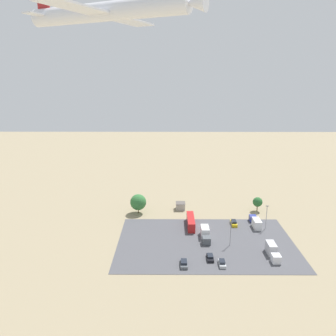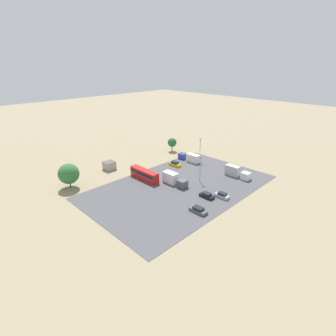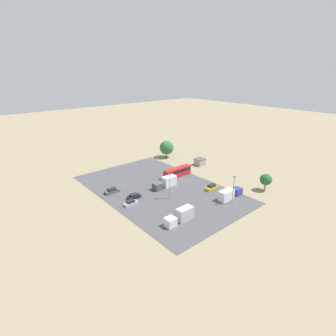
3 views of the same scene
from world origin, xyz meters
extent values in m
plane|color=gray|center=(0.00, 0.00, 0.00)|extent=(400.00, 400.00, 0.00)
cube|color=#4C4C51|center=(0.00, 11.49, 0.04)|extent=(55.80, 34.89, 0.08)
cube|color=#9E998E|center=(7.23, -15.53, 1.32)|extent=(3.48, 3.58, 2.63)
cube|color=#59514C|center=(7.23, -15.53, 2.69)|extent=(3.72, 3.82, 0.12)
cube|color=red|center=(4.09, -0.28, 1.73)|extent=(2.43, 11.28, 3.30)
cube|color=black|center=(4.09, -0.28, 2.33)|extent=(2.47, 10.83, 0.92)
cube|color=gold|center=(-11.27, -1.40, 0.56)|extent=(1.84, 4.70, 0.96)
cube|color=#1E232D|center=(-11.27, -1.40, 1.39)|extent=(1.55, 2.63, 0.70)
cube|color=#ADB2B7|center=(-3.18, 24.38, 0.52)|extent=(1.76, 4.03, 0.88)
cube|color=#1E232D|center=(-3.18, 24.38, 1.29)|extent=(1.48, 2.26, 0.65)
cube|color=black|center=(-0.21, 21.33, 0.49)|extent=(1.87, 4.15, 0.83)
cube|color=#1E232D|center=(-0.21, 21.33, 1.21)|extent=(1.57, 2.32, 0.61)
cube|color=#4C5156|center=(7.49, 24.48, 0.50)|extent=(1.99, 4.67, 0.84)
cube|color=#1E232D|center=(7.49, 24.48, 1.23)|extent=(1.67, 2.62, 0.62)
cube|color=#4C5156|center=(-0.11, 12.24, 1.24)|extent=(2.51, 2.64, 2.32)
cube|color=white|center=(-0.11, 7.24, 1.74)|extent=(2.51, 4.70, 3.31)
cube|color=silver|center=(-18.69, 22.79, 1.25)|extent=(2.41, 2.60, 2.33)
cube|color=#B2B2B7|center=(-18.69, 17.89, 1.75)|extent=(2.41, 4.62, 3.33)
cube|color=navy|center=(-18.79, -4.43, 1.14)|extent=(2.41, 2.82, 2.12)
cube|color=white|center=(-18.79, 0.90, 1.60)|extent=(2.41, 5.01, 3.03)
cylinder|color=brown|center=(23.56, -11.68, 1.09)|extent=(0.36, 0.36, 2.18)
sphere|color=#337038|center=(23.56, -11.68, 4.48)|extent=(6.14, 6.14, 6.14)
cylinder|color=brown|center=(-22.74, -13.93, 1.19)|extent=(0.36, 0.36, 2.37)
sphere|color=#28602D|center=(-22.74, -13.93, 3.77)|extent=(3.73, 3.73, 3.73)
cylinder|color=gray|center=(-21.64, 1.72, 4.24)|extent=(0.20, 0.20, 8.31)
cube|color=#4C4C51|center=(-21.64, 1.72, 8.57)|extent=(0.90, 0.28, 0.20)
cylinder|color=gray|center=(-7.35, 13.15, 3.91)|extent=(0.20, 0.20, 7.66)
cube|color=#4C4C51|center=(-7.35, 13.15, 7.92)|extent=(0.90, 0.28, 0.20)
camera|label=1|loc=(11.47, 105.08, 51.28)|focal=35.00mm
camera|label=2|loc=(53.04, 59.13, 35.38)|focal=28.00mm
camera|label=3|loc=(-60.76, 59.40, 36.64)|focal=28.00mm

